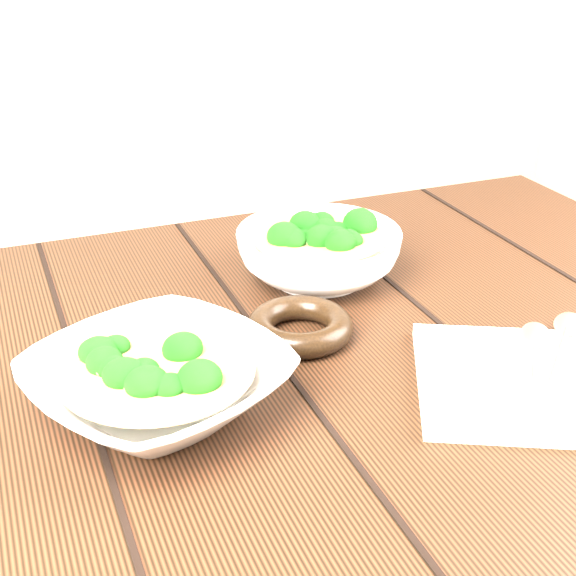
{
  "coord_description": "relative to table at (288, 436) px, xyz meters",
  "views": [
    {
      "loc": [
        -0.28,
        -0.7,
        1.19
      ],
      "look_at": [
        0.02,
        0.04,
        0.8
      ],
      "focal_mm": 50.0,
      "sensor_mm": 36.0,
      "label": 1
    }
  ],
  "objects": [
    {
      "name": "soup_bowl_back",
      "position": [
        0.1,
        0.15,
        0.16
      ],
      "size": [
        0.23,
        0.23,
        0.08
      ],
      "color": "silver",
      "rests_on": "table"
    },
    {
      "name": "napkin",
      "position": [
        0.2,
        -0.17,
        0.13
      ],
      "size": [
        0.3,
        0.29,
        0.01
      ],
      "primitive_type": "cube",
      "rotation": [
        0.0,
        0.0,
        -0.47
      ],
      "color": "beige",
      "rests_on": "table"
    },
    {
      "name": "spoon_right",
      "position": [
        0.27,
        -0.12,
        0.14
      ],
      "size": [
        0.16,
        0.15,
        0.01
      ],
      "color": "#B1AC9C",
      "rests_on": "napkin"
    },
    {
      "name": "trivet",
      "position": [
        0.02,
        0.01,
        0.13
      ],
      "size": [
        0.14,
        0.14,
        0.03
      ],
      "primitive_type": "torus",
      "rotation": [
        0.0,
        0.0,
        -0.17
      ],
      "color": "black",
      "rests_on": "table"
    },
    {
      "name": "spoon_left",
      "position": [
        0.22,
        -0.13,
        0.14
      ],
      "size": [
        0.14,
        0.17,
        0.01
      ],
      "color": "#B1AC9C",
      "rests_on": "napkin"
    },
    {
      "name": "soup_bowl_front",
      "position": [
        -0.16,
        -0.06,
        0.15
      ],
      "size": [
        0.3,
        0.3,
        0.07
      ],
      "color": "silver",
      "rests_on": "table"
    },
    {
      "name": "table",
      "position": [
        0.0,
        0.0,
        0.0
      ],
      "size": [
        1.2,
        0.8,
        0.75
      ],
      "color": "black",
      "rests_on": "ground"
    }
  ]
}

